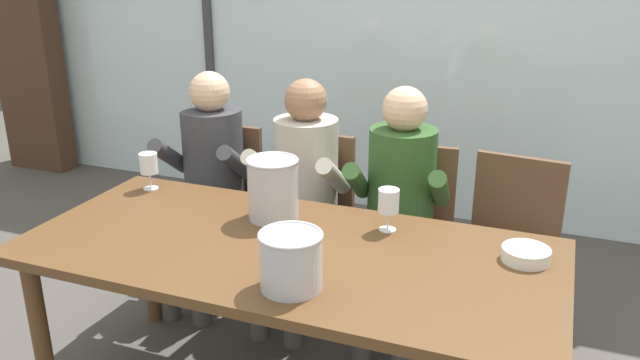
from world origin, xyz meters
name	(u,v)px	position (x,y,z in m)	size (l,w,h in m)	color
ground	(362,293)	(0.00, 1.00, 0.00)	(14.00, 14.00, 0.00)	#4C4742
window_glass_panel	(425,29)	(0.00, 2.26, 1.30)	(7.24, 0.03, 2.60)	silver
window_mullion_left	(208,20)	(-1.63, 2.24, 1.30)	(0.06, 0.06, 2.60)	#38383D
hillside_vineyard	(490,18)	(0.00, 5.75, 1.04)	(13.24, 2.40, 2.09)	#568942
curtain_heavy_drape	(22,14)	(-3.27, 2.08, 1.30)	(0.56, 0.20, 2.60)	#472D1E
dining_table	(287,265)	(0.00, 0.00, 0.66)	(2.04, 0.93, 0.74)	brown
chair_near_curtain	(220,194)	(-0.80, 0.87, 0.52)	(0.44, 0.44, 0.89)	brown
chair_left_of_center	(309,206)	(-0.27, 0.89, 0.52)	(0.46, 0.46, 0.89)	brown
chair_center	(410,223)	(0.28, 0.86, 0.52)	(0.49, 0.49, 0.89)	brown
chair_right_of_center	(510,238)	(0.76, 0.86, 0.52)	(0.49, 0.49, 0.89)	brown
person_charcoal_jacket	(207,172)	(-0.78, 0.73, 0.70)	(0.48, 0.63, 1.21)	#38383D
person_beige_jumper	(300,185)	(-0.25, 0.73, 0.70)	(0.46, 0.61, 1.21)	#B7AD9E
person_olive_shirt	(398,198)	(0.24, 0.74, 0.70)	(0.49, 0.63, 1.21)	#2D5123
ice_bucket_primary	(291,260)	(0.14, -0.27, 0.84)	(0.22, 0.22, 0.20)	#B7B7BC
ice_bucket_secondary	(273,188)	(-0.16, 0.23, 0.87)	(0.22, 0.22, 0.26)	#B7B7BC
tasting_bowl	(526,255)	(0.85, 0.21, 0.76)	(0.17, 0.17, 0.05)	silver
wine_glass_by_left_taster	(389,203)	(0.32, 0.29, 0.86)	(0.08, 0.08, 0.17)	silver
wine_glass_near_bucket	(149,165)	(-0.85, 0.33, 0.86)	(0.08, 0.08, 0.17)	silver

